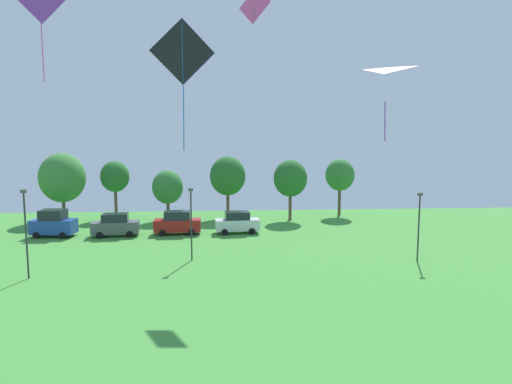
# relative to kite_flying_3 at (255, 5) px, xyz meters

# --- Properties ---
(kite_flying_3) EXTENTS (2.38, 2.03, 3.03)m
(kite_flying_3) POSITION_rel_kite_flying_3_xyz_m (0.00, 0.00, 0.00)
(kite_flying_3) COLOR #E54C93
(kite_flying_4) EXTENTS (3.14, 0.59, 6.40)m
(kite_flying_4) POSITION_rel_kite_flying_3_xyz_m (-4.44, -14.08, -6.27)
(kite_flying_4) COLOR black
(kite_flying_7) EXTENTS (2.20, 2.00, 2.57)m
(kite_flying_7) POSITION_rel_kite_flying_3_xyz_m (4.68, -16.77, -8.17)
(kite_flying_7) COLOR #E54C93
(parked_car_leftmost) EXTENTS (4.29, 2.41, 2.65)m
(parked_car_leftmost) POSITION_rel_kite_flying_3_xyz_m (-19.12, 7.66, -18.64)
(parked_car_leftmost) COLOR #234299
(parked_car_leftmost) RESTS_ON ground
(parked_car_second_from_left) EXTENTS (4.62, 2.26, 2.24)m
(parked_car_second_from_left) POSITION_rel_kite_flying_3_xyz_m (-13.16, 7.47, -18.81)
(parked_car_second_from_left) COLOR #4C5156
(parked_car_second_from_left) RESTS_ON ground
(parked_car_third_from_left) EXTENTS (4.61, 2.00, 2.33)m
(parked_car_third_from_left) POSITION_rel_kite_flying_3_xyz_m (-7.20, 7.99, -18.77)
(parked_car_third_from_left) COLOR maroon
(parked_car_third_from_left) RESTS_ON ground
(parked_car_rightmost_in_row) EXTENTS (4.53, 2.23, 2.19)m
(parked_car_rightmost_in_row) POSITION_rel_kite_flying_3_xyz_m (-1.24, 8.07, -18.83)
(parked_car_rightmost_in_row) COLOR silver
(parked_car_rightmost_in_row) RESTS_ON ground
(light_post_0) EXTENTS (0.36, 0.20, 5.74)m
(light_post_0) POSITION_rel_kite_flying_3_xyz_m (-5.10, -1.80, -16.66)
(light_post_0) COLOR #2D2D33
(light_post_0) RESTS_ON ground
(light_post_1) EXTENTS (0.36, 0.20, 5.41)m
(light_post_1) POSITION_rel_kite_flying_3_xyz_m (12.53, -3.31, -16.83)
(light_post_1) COLOR #2D2D33
(light_post_1) RESTS_ON ground
(light_post_2) EXTENTS (0.36, 0.20, 6.17)m
(light_post_2) POSITION_rel_kite_flying_3_xyz_m (-15.98, -5.73, -16.44)
(light_post_2) COLOR #2D2D33
(light_post_2) RESTS_ON ground
(treeline_tree_0) EXTENTS (5.18, 5.18, 7.81)m
(treeline_tree_0) POSITION_rel_kite_flying_3_xyz_m (-21.19, 16.66, -14.97)
(treeline_tree_0) COLOR brown
(treeline_tree_0) RESTS_ON ground
(treeline_tree_1) EXTENTS (3.35, 3.35, 6.82)m
(treeline_tree_1) POSITION_rel_kite_flying_3_xyz_m (-15.48, 17.72, -14.99)
(treeline_tree_1) COLOR brown
(treeline_tree_1) RESTS_ON ground
(treeline_tree_2) EXTENTS (3.53, 3.53, 5.82)m
(treeline_tree_2) POSITION_rel_kite_flying_3_xyz_m (-9.08, 15.78, -16.06)
(treeline_tree_2) COLOR brown
(treeline_tree_2) RESTS_ON ground
(treeline_tree_3) EXTENTS (4.22, 4.22, 7.36)m
(treeline_tree_3) POSITION_rel_kite_flying_3_xyz_m (-2.13, 16.84, -14.90)
(treeline_tree_3) COLOR brown
(treeline_tree_3) RESTS_ON ground
(treeline_tree_4) EXTENTS (3.88, 3.88, 7.01)m
(treeline_tree_4) POSITION_rel_kite_flying_3_xyz_m (5.10, 15.01, -15.07)
(treeline_tree_4) COLOR brown
(treeline_tree_4) RESTS_ON ground
(treeline_tree_5) EXTENTS (3.53, 3.53, 6.96)m
(treeline_tree_5) POSITION_rel_kite_flying_3_xyz_m (11.59, 17.62, -14.94)
(treeline_tree_5) COLOR brown
(treeline_tree_5) RESTS_ON ground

